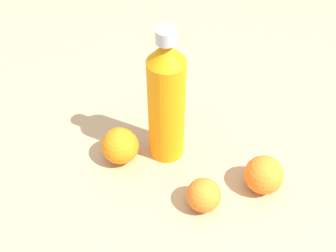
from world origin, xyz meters
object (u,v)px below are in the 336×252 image
Objects in this scene: orange_0 at (122,146)px; orange_2 at (265,175)px; water_bottle at (168,102)px; orange_1 at (205,195)px.

orange_2 is at bearing -108.92° from orange_0.
water_bottle is at bearing -81.66° from orange_0.
water_bottle is 3.96× the size of orange_2.
orange_2 is at bearing -74.21° from orange_1.
orange_0 is at bearing 19.52° from water_bottle.
water_bottle is 4.59× the size of orange_1.
orange_2 is at bearing 159.99° from water_bottle.
orange_0 reaches higher than orange_1.
orange_2 is (-0.12, -0.19, -0.11)m from water_bottle.
water_bottle is 3.90× the size of orange_0.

